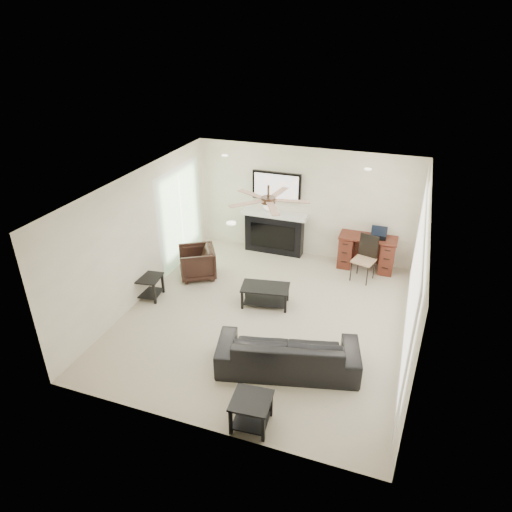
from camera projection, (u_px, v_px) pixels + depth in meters
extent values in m
plane|color=beige|center=(265.00, 316.00, 8.45)|extent=(5.50, 5.50, 0.00)
cube|color=white|center=(267.00, 187.00, 7.29)|extent=(5.00, 5.50, 0.04)
cube|color=#EFE7CA|center=(304.00, 203.00, 10.17)|extent=(5.00, 0.04, 2.50)
cube|color=#EFE7CA|center=(195.00, 354.00, 5.57)|extent=(5.00, 0.04, 2.50)
cube|color=#EFE7CA|center=(140.00, 236.00, 8.61)|extent=(0.04, 5.50, 2.50)
cube|color=#EFE7CA|center=(417.00, 281.00, 7.13)|extent=(0.04, 5.50, 2.50)
cube|color=white|center=(414.00, 279.00, 7.24)|extent=(0.04, 5.10, 2.40)
cube|color=#93BC89|center=(181.00, 217.00, 9.99)|extent=(0.04, 1.80, 2.10)
cylinder|color=#382619|center=(268.00, 200.00, 7.49)|extent=(1.40, 1.40, 0.30)
imported|color=black|center=(288.00, 352.00, 7.05)|extent=(2.33, 1.34, 0.64)
imported|color=black|center=(197.00, 263.00, 9.61)|extent=(1.00, 0.99, 0.67)
cube|color=black|center=(265.00, 296.00, 8.71)|extent=(0.97, 0.65, 0.40)
cube|color=black|center=(251.00, 412.00, 6.09)|extent=(0.56, 0.56, 0.45)
cube|color=black|center=(149.00, 287.00, 8.94)|extent=(0.56, 0.56, 0.45)
cube|color=black|center=(274.00, 214.00, 10.36)|extent=(1.52, 0.34, 1.91)
cube|color=#441B11|center=(367.00, 252.00, 9.93)|extent=(1.22, 0.56, 0.76)
cube|color=black|center=(364.00, 259.00, 9.42)|extent=(0.52, 0.54, 0.97)
cube|color=black|center=(379.00, 233.00, 9.63)|extent=(0.33, 0.24, 0.23)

